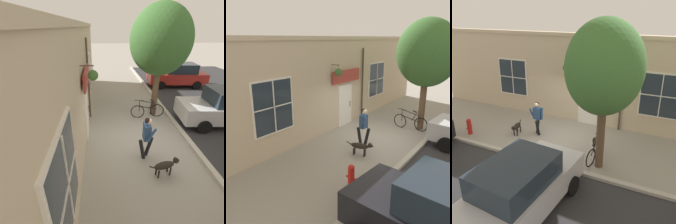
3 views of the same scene
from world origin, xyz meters
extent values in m
plane|color=gray|center=(0.00, 0.00, 0.00)|extent=(90.00, 90.00, 0.00)
cube|color=#B2ADA3|center=(2.00, 0.00, 0.06)|extent=(0.20, 28.00, 0.12)
cube|color=#C6B293|center=(-2.35, 0.00, 2.14)|extent=(0.30, 18.00, 4.27)
cube|color=#C6B293|center=(-2.35, 0.00, 4.35)|extent=(0.42, 18.00, 0.16)
cube|color=white|center=(-2.18, 0.61, 1.05)|extent=(0.10, 1.10, 2.10)
cube|color=#232D38|center=(-2.15, 0.61, 1.00)|extent=(0.03, 0.90, 1.90)
cylinder|color=#47382D|center=(-2.09, 0.96, 1.05)|extent=(0.03, 0.03, 0.30)
cube|color=#AD3D33|center=(-2.08, 0.61, 2.55)|extent=(0.08, 2.20, 0.60)
cylinder|color=#47382D|center=(-2.12, 2.21, 1.92)|extent=(0.09, 0.09, 3.84)
cylinder|color=#47382D|center=(-1.96, -0.46, 3.18)|extent=(0.44, 0.04, 0.04)
cylinder|color=#47382D|center=(-1.78, -0.46, 3.00)|extent=(0.01, 0.01, 0.34)
cone|color=#2D2823|center=(-1.78, -0.46, 2.78)|extent=(0.32, 0.32, 0.18)
sphere|color=#3D6B33|center=(-1.78, -0.46, 2.87)|extent=(0.34, 0.34, 0.34)
cube|color=white|center=(-2.18, -3.91, 1.95)|extent=(0.08, 1.82, 2.02)
cube|color=#232D38|center=(-2.15, -3.91, 1.95)|extent=(0.03, 1.70, 1.90)
cube|color=white|center=(-2.13, -3.91, 1.95)|extent=(0.04, 0.04, 1.90)
cube|color=white|center=(-2.13, -3.91, 1.95)|extent=(0.04, 1.70, 0.04)
cube|color=white|center=(-2.18, 3.90, 1.95)|extent=(0.08, 1.82, 2.02)
cube|color=#232D38|center=(-2.15, 3.90, 1.95)|extent=(0.03, 1.70, 1.90)
cube|color=white|center=(-2.13, 3.90, 1.95)|extent=(0.04, 0.04, 1.90)
cube|color=white|center=(-2.13, 3.90, 1.95)|extent=(0.04, 1.70, 0.04)
cylinder|color=black|center=(0.11, -1.02, 0.39)|extent=(0.29, 0.14, 0.78)
cylinder|color=black|center=(-0.16, -1.17, 0.39)|extent=(0.29, 0.14, 0.78)
cube|color=#2D4C7A|center=(-0.02, -1.09, 1.05)|extent=(0.23, 0.35, 0.56)
sphere|color=beige|center=(0.00, -1.09, 1.48)|extent=(0.21, 0.21, 0.21)
sphere|color=black|center=(-0.03, -1.09, 1.50)|extent=(0.20, 0.20, 0.20)
cylinder|color=#2D4C7A|center=(-0.06, -0.86, 1.06)|extent=(0.16, 0.09, 0.57)
cylinder|color=#2D4C7A|center=(0.07, -1.32, 1.08)|extent=(0.33, 0.10, 0.52)
ellipsoid|color=black|center=(0.36, -1.99, 0.39)|extent=(0.74, 0.41, 0.22)
cylinder|color=black|center=(0.54, -1.87, 0.15)|extent=(0.06, 0.06, 0.29)
cylinder|color=black|center=(0.58, -2.01, 0.15)|extent=(0.06, 0.06, 0.29)
cylinder|color=black|center=(0.13, -1.97, 0.15)|extent=(0.06, 0.06, 0.29)
cylinder|color=black|center=(0.17, -2.11, 0.15)|extent=(0.06, 0.06, 0.29)
sphere|color=black|center=(0.75, -1.89, 0.48)|extent=(0.19, 0.19, 0.19)
cone|color=black|center=(0.86, -1.87, 0.46)|extent=(0.12, 0.11, 0.09)
cone|color=black|center=(0.73, -1.85, 0.56)|extent=(0.06, 0.06, 0.07)
cone|color=black|center=(0.76, -1.94, 0.56)|extent=(0.06, 0.06, 0.07)
cylinder|color=black|center=(-0.06, -2.09, 0.44)|extent=(0.21, 0.08, 0.14)
cylinder|color=brown|center=(1.23, 2.30, 1.35)|extent=(0.30, 0.30, 2.70)
ellipsoid|color=#38662D|center=(1.23, 2.30, 3.70)|extent=(2.84, 2.55, 3.12)
sphere|color=#38662D|center=(1.06, 2.42, 3.20)|extent=(1.36, 1.36, 1.36)
torus|color=black|center=(0.31, 1.94, 0.33)|extent=(0.70, 0.16, 0.70)
torus|color=black|center=(1.35, 2.01, 0.33)|extent=(0.70, 0.16, 0.70)
cylinder|color=black|center=(0.83, 1.98, 0.53)|extent=(0.97, 0.10, 0.27)
cylinder|color=black|center=(1.01, 1.99, 0.67)|extent=(0.26, 0.05, 0.46)
cylinder|color=black|center=(0.78, 1.97, 0.85)|extent=(0.82, 0.09, 0.23)
cylinder|color=black|center=(0.39, 1.95, 0.65)|extent=(0.06, 0.04, 0.58)
cylinder|color=black|center=(0.35, 1.95, 0.95)|extent=(0.46, 0.11, 0.03)
ellipsoid|color=black|center=(1.01, 1.99, 0.93)|extent=(0.25, 0.12, 0.11)
cube|color=#B7B7BC|center=(4.33, 1.05, 0.69)|extent=(4.42, 2.07, 0.76)
cube|color=#1E2833|center=(4.55, 1.04, 1.41)|extent=(2.34, 1.71, 0.68)
cylinder|color=black|center=(2.94, 0.27, 0.31)|extent=(0.63, 0.22, 0.62)
cylinder|color=black|center=(3.07, 2.03, 0.31)|extent=(0.63, 0.22, 0.62)
cylinder|color=black|center=(5.60, 0.08, 0.31)|extent=(0.63, 0.22, 0.62)
cylinder|color=red|center=(1.31, -4.00, 0.31)|extent=(0.20, 0.20, 0.62)
sphere|color=red|center=(1.31, -4.00, 0.67)|extent=(0.20, 0.20, 0.20)
cylinder|color=red|center=(1.43, -4.00, 0.34)|extent=(0.10, 0.07, 0.07)
cylinder|color=red|center=(1.19, -4.00, 0.34)|extent=(0.10, 0.07, 0.07)
camera|label=1|loc=(-1.56, -6.00, 4.29)|focal=28.00mm
camera|label=2|loc=(4.94, -9.51, 4.36)|focal=40.00mm
camera|label=3|loc=(8.92, 4.51, 5.39)|focal=40.00mm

